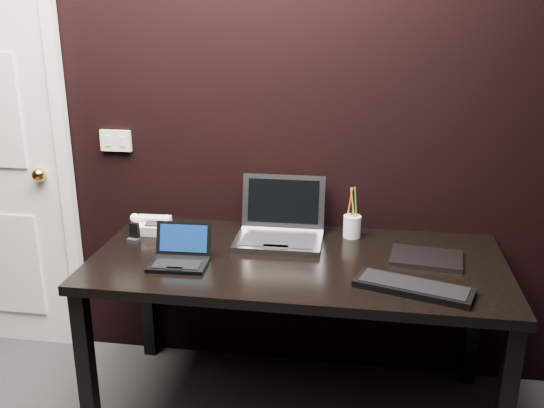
% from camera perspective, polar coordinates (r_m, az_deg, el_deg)
% --- Properties ---
extents(wall_back, '(4.00, 0.00, 4.00)m').
position_cam_1_polar(wall_back, '(2.78, -2.72, 9.22)').
color(wall_back, black).
rests_on(wall_back, ground).
extents(wall_switch, '(0.15, 0.02, 0.10)m').
position_cam_1_polar(wall_switch, '(2.99, -14.49, 5.79)').
color(wall_switch, silver).
rests_on(wall_switch, wall_back).
extents(desk, '(1.70, 0.80, 0.74)m').
position_cam_1_polar(desk, '(2.55, 2.34, -6.74)').
color(desk, black).
rests_on(desk, ground).
extents(netbook, '(0.24, 0.22, 0.15)m').
position_cam_1_polar(netbook, '(2.48, -8.66, -4.91)').
color(netbook, black).
rests_on(netbook, desk).
extents(silver_laptop, '(0.38, 0.35, 0.26)m').
position_cam_1_polar(silver_laptop, '(2.68, 0.75, -2.43)').
color(silver_laptop, '#99999F').
rests_on(silver_laptop, desk).
extents(ext_keyboard, '(0.45, 0.27, 0.03)m').
position_cam_1_polar(ext_keyboard, '(2.30, 13.17, -7.63)').
color(ext_keyboard, black).
rests_on(ext_keyboard, desk).
extents(closed_laptop, '(0.31, 0.24, 0.02)m').
position_cam_1_polar(closed_laptop, '(2.57, 14.32, -4.96)').
color(closed_laptop, gray).
rests_on(closed_laptop, desk).
extents(desk_phone, '(0.19, 0.15, 0.09)m').
position_cam_1_polar(desk_phone, '(2.84, -11.29, -1.91)').
color(desk_phone, silver).
rests_on(desk_phone, desk).
extents(mobile_phone, '(0.06, 0.05, 0.09)m').
position_cam_1_polar(mobile_phone, '(2.74, -12.82, -2.84)').
color(mobile_phone, black).
rests_on(mobile_phone, desk).
extents(pen_cup, '(0.10, 0.10, 0.23)m').
position_cam_1_polar(pen_cup, '(2.74, 7.55, -2.01)').
color(pen_cup, silver).
rests_on(pen_cup, desk).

